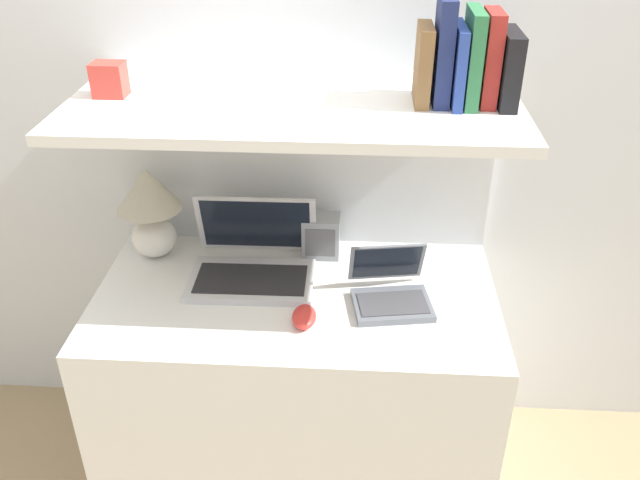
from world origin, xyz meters
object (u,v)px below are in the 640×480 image
(book_black, at_px, (508,68))
(book_green, at_px, (472,58))
(book_red, at_px, (490,59))
(router_box, at_px, (321,236))
(book_navy, at_px, (443,51))
(book_brown, at_px, (423,65))
(table_lamp, at_px, (150,205))
(shelf_gadget, at_px, (109,80))
(laptop_small, at_px, (390,291))
(laptop_large, at_px, (253,262))
(book_blue, at_px, (457,65))
(computer_mouse, at_px, (304,317))

(book_black, xyz_separation_m, book_green, (-0.09, 0.00, 0.02))
(book_black, xyz_separation_m, book_red, (-0.05, 0.00, 0.02))
(router_box, xyz_separation_m, book_navy, (0.31, -0.16, 0.62))
(book_brown, bearing_deg, table_lamp, 171.02)
(shelf_gadget, bearing_deg, router_box, 16.23)
(router_box, height_order, book_red, book_red)
(table_lamp, distance_m, book_brown, 0.92)
(laptop_small, height_order, router_box, laptop_small)
(laptop_small, bearing_deg, book_green, 27.78)
(table_lamp, relative_size, router_box, 2.20)
(table_lamp, height_order, laptop_large, table_lamp)
(book_black, relative_size, shelf_gadget, 2.07)
(book_green, bearing_deg, book_blue, 180.00)
(book_brown, height_order, shelf_gadget, book_brown)
(book_red, height_order, book_navy, book_navy)
(table_lamp, distance_m, laptop_small, 0.77)
(table_lamp, distance_m, shelf_gadget, 0.44)
(book_green, bearing_deg, shelf_gadget, 180.00)
(laptop_small, height_order, book_black, book_black)
(laptop_large, relative_size, computer_mouse, 3.49)
(computer_mouse, xyz_separation_m, book_blue, (0.37, 0.20, 0.64))
(book_brown, bearing_deg, router_box, 149.20)
(laptop_small, distance_m, book_navy, 0.67)
(table_lamp, xyz_separation_m, router_box, (0.52, 0.03, -0.11))
(laptop_small, height_order, book_brown, book_brown)
(book_brown, bearing_deg, book_navy, 0.00)
(book_navy, xyz_separation_m, shelf_gadget, (-0.84, 0.00, -0.09))
(laptop_large, distance_m, book_navy, 0.81)
(book_red, distance_m, book_blue, 0.08)
(laptop_small, distance_m, book_red, 0.68)
(computer_mouse, bearing_deg, table_lamp, 146.86)
(router_box, height_order, book_black, book_black)
(table_lamp, height_order, computer_mouse, table_lamp)
(computer_mouse, bearing_deg, book_red, 24.21)
(book_navy, bearing_deg, router_box, 153.14)
(router_box, relative_size, book_green, 0.58)
(book_navy, relative_size, shelf_gadget, 2.96)
(book_blue, xyz_separation_m, book_navy, (-0.04, 0.00, 0.03))
(table_lamp, xyz_separation_m, laptop_small, (0.73, -0.21, -0.14))
(laptop_large, xyz_separation_m, book_navy, (0.50, -0.02, 0.64))
(table_lamp, distance_m, book_black, 1.10)
(book_brown, bearing_deg, book_green, 0.00)
(book_blue, height_order, book_brown, book_blue)
(laptop_large, bearing_deg, book_red, -2.21)
(book_black, bearing_deg, book_navy, 180.00)
(shelf_gadget, bearing_deg, laptop_large, 4.01)
(book_blue, distance_m, book_brown, 0.08)
(book_blue, bearing_deg, table_lamp, 171.88)
(book_red, height_order, shelf_gadget, book_red)
(computer_mouse, xyz_separation_m, book_brown, (0.29, 0.20, 0.63))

